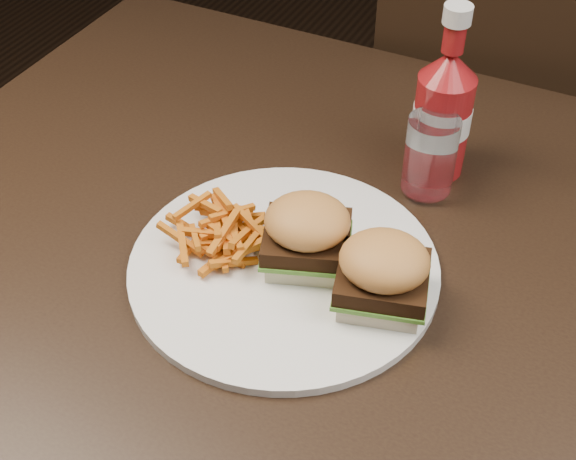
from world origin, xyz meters
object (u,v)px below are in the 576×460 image
at_px(dining_table, 383,261).
at_px(ketchup_bottle, 440,127).
at_px(plate, 284,267).
at_px(tumbler, 430,155).
at_px(chair_far, 490,161).

height_order(dining_table, ketchup_bottle, ketchup_bottle).
distance_m(plate, tumbler, 0.22).
xyz_separation_m(chair_far, plate, (-0.08, -0.72, 0.33)).
distance_m(ketchup_bottle, tumbler, 0.05).
bearing_deg(plate, chair_far, 83.74).
bearing_deg(chair_far, plate, 77.63).
xyz_separation_m(dining_table, plate, (-0.08, -0.08, 0.03)).
height_order(dining_table, plate, plate).
bearing_deg(chair_far, ketchup_bottle, 84.86).
height_order(dining_table, tumbler, tumbler).
relative_size(dining_table, tumbler, 12.82).
bearing_deg(ketchup_bottle, tumbler, -84.17).
distance_m(dining_table, chair_far, 0.71).
xyz_separation_m(ketchup_bottle, tumbler, (0.01, -0.05, -0.01)).
height_order(chair_far, plate, plate).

